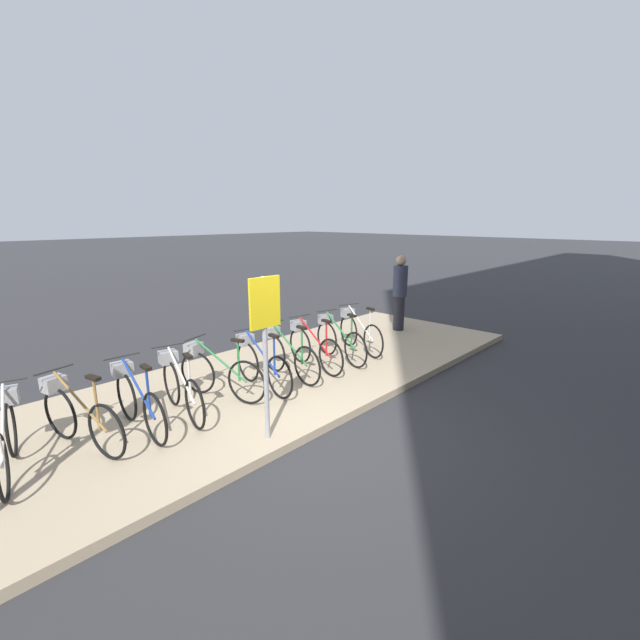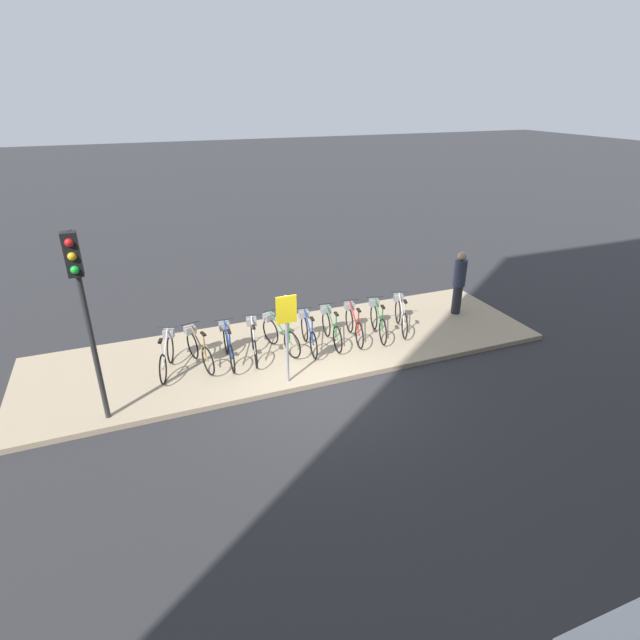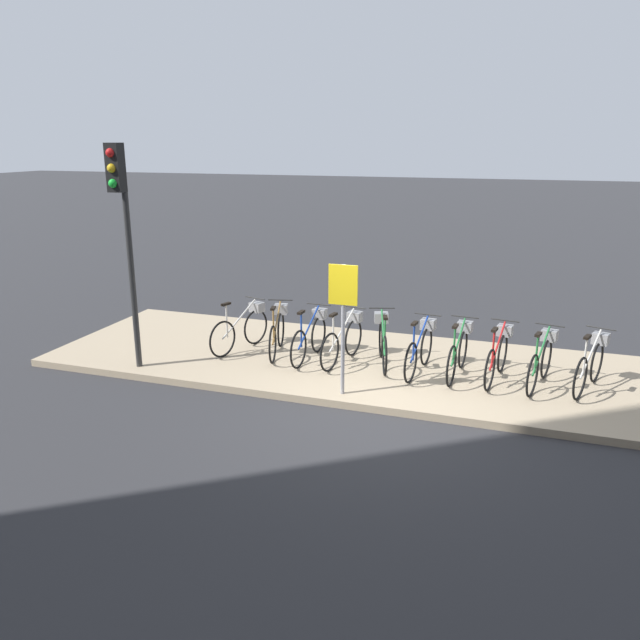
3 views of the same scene
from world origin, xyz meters
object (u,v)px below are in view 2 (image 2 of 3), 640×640
(parked_bicycle_4, at_px, (279,333))
(parked_bicycle_7, at_px, (353,322))
(sign_post, at_px, (287,324))
(parked_bicycle_2, at_px, (228,344))
(parked_bicycle_5, at_px, (308,331))
(parked_bicycle_1, at_px, (198,348))
(pedestrian, at_px, (459,281))
(traffic_light, at_px, (81,291))
(parked_bicycle_6, at_px, (331,326))
(parked_bicycle_8, at_px, (377,319))
(parked_bicycle_0, at_px, (167,353))
(parked_bicycle_3, at_px, (253,339))
(parked_bicycle_9, at_px, (401,314))

(parked_bicycle_4, distance_m, parked_bicycle_7, 1.95)
(parked_bicycle_4, relative_size, sign_post, 0.76)
(parked_bicycle_2, bearing_deg, parked_bicycle_5, -1.47)
(parked_bicycle_1, bearing_deg, parked_bicycle_2, -7.21)
(parked_bicycle_2, relative_size, pedestrian, 0.88)
(parked_bicycle_5, relative_size, traffic_light, 0.43)
(parked_bicycle_6, bearing_deg, traffic_light, -164.58)
(parked_bicycle_8, bearing_deg, parked_bicycle_0, 178.73)
(parked_bicycle_6, distance_m, traffic_light, 5.90)
(pedestrian, xyz_separation_m, traffic_light, (-9.29, -1.81, 1.71))
(sign_post, bearing_deg, parked_bicycle_6, 41.51)
(parked_bicycle_6, relative_size, parked_bicycle_8, 1.02)
(parked_bicycle_5, bearing_deg, parked_bicycle_6, 4.84)
(parked_bicycle_0, relative_size, parked_bicycle_5, 0.97)
(parked_bicycle_0, bearing_deg, parked_bicycle_5, -2.17)
(parked_bicycle_0, distance_m, parked_bicycle_2, 1.37)
(parked_bicycle_6, bearing_deg, parked_bicycle_1, 178.55)
(parked_bicycle_4, height_order, parked_bicycle_7, same)
(parked_bicycle_2, height_order, traffic_light, traffic_light)
(parked_bicycle_3, bearing_deg, parked_bicycle_4, 8.91)
(parked_bicycle_5, bearing_deg, pedestrian, 5.01)
(traffic_light, relative_size, sign_post, 1.84)
(parked_bicycle_2, distance_m, traffic_light, 3.78)
(parked_bicycle_4, relative_size, pedestrian, 0.84)
(parked_bicycle_2, height_order, pedestrian, pedestrian)
(parked_bicycle_4, bearing_deg, parked_bicycle_8, -3.61)
(traffic_light, bearing_deg, parked_bicycle_9, 11.58)
(parked_bicycle_1, xyz_separation_m, parked_bicycle_3, (1.29, -0.06, 0.00))
(parked_bicycle_3, height_order, pedestrian, pedestrian)
(parked_bicycle_4, height_order, parked_bicycle_5, same)
(parked_bicycle_6, xyz_separation_m, pedestrian, (4.02, 0.35, 0.53))
(parked_bicycle_0, xyz_separation_m, pedestrian, (7.98, 0.28, 0.53))
(parked_bicycle_0, xyz_separation_m, parked_bicycle_3, (1.98, -0.05, 0.00))
(parked_bicycle_1, bearing_deg, parked_bicycle_8, -1.58)
(parked_bicycle_2, height_order, parked_bicycle_5, same)
(parked_bicycle_3, bearing_deg, parked_bicycle_9, 0.32)
(parked_bicycle_1, xyz_separation_m, parked_bicycle_4, (1.95, 0.04, 0.00))
(parked_bicycle_0, xyz_separation_m, parked_bicycle_7, (4.58, -0.07, 0.00))
(parked_bicycle_1, xyz_separation_m, traffic_light, (-2.00, -1.54, 2.23))
(parked_bicycle_0, relative_size, traffic_light, 0.41)
(parked_bicycle_2, height_order, parked_bicycle_6, same)
(parked_bicycle_2, xyz_separation_m, parked_bicycle_3, (0.61, 0.02, 0.00))
(parked_bicycle_0, relative_size, parked_bicycle_4, 1.01)
(parked_bicycle_5, relative_size, parked_bicycle_9, 1.05)
(parked_bicycle_4, distance_m, parked_bicycle_5, 0.71)
(parked_bicycle_9, relative_size, pedestrian, 0.84)
(parked_bicycle_5, bearing_deg, parked_bicycle_3, 176.97)
(parked_bicycle_9, distance_m, traffic_light, 7.77)
(parked_bicycle_0, relative_size, parked_bicycle_6, 0.97)
(parked_bicycle_8, bearing_deg, parked_bicycle_2, 179.40)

